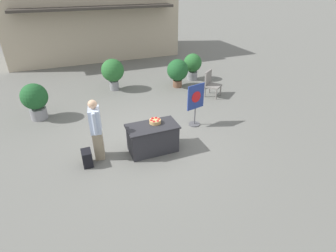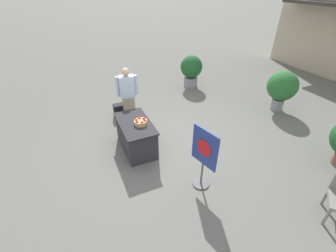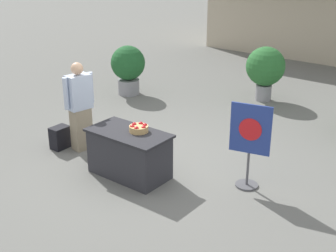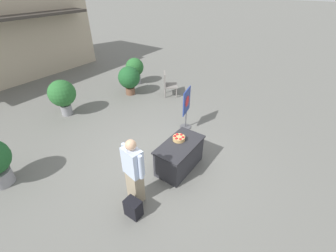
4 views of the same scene
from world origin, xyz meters
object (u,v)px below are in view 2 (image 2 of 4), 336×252
object	(u,v)px
apple_basket	(141,122)
backpack	(120,110)
person_visitor	(128,95)
poster_board	(204,156)
potted_plant_near_left	(191,69)
potted_plant_near_right	(282,87)
display_table	(136,136)

from	to	relation	value
apple_basket	backpack	bearing A→B (deg)	-176.61
person_visitor	backpack	world-z (taller)	person_visitor
apple_basket	person_visitor	size ratio (longest dim) A/B	0.19
poster_board	potted_plant_near_left	bearing A→B (deg)	-130.01
apple_basket	backpack	world-z (taller)	apple_basket
backpack	potted_plant_near_left	world-z (taller)	potted_plant_near_left
apple_basket	potted_plant_near_left	world-z (taller)	potted_plant_near_left
poster_board	potted_plant_near_right	xyz separation A→B (m)	(-1.76, 3.98, 0.03)
person_visitor	backpack	xyz separation A→B (m)	(-0.35, -0.23, -0.63)
backpack	potted_plant_near_left	distance (m)	3.45
display_table	person_visitor	world-z (taller)	person_visitor
apple_basket	poster_board	size ratio (longest dim) A/B	0.22
person_visitor	apple_basket	bearing A→B (deg)	4.79
person_visitor	backpack	bearing A→B (deg)	-136.51
poster_board	potted_plant_near_left	world-z (taller)	poster_board
display_table	backpack	bearing A→B (deg)	-179.95
person_visitor	poster_board	size ratio (longest dim) A/B	1.20
display_table	potted_plant_near_right	size ratio (longest dim) A/B	1.04
display_table	apple_basket	size ratio (longest dim) A/B	4.41
backpack	potted_plant_near_right	xyz separation A→B (m)	(1.70, 4.84, 0.59)
display_table	apple_basket	distance (m)	0.47
display_table	potted_plant_near_left	bearing A→B (deg)	132.60
display_table	potted_plant_near_left	distance (m)	4.35
potted_plant_near_left	potted_plant_near_right	world-z (taller)	potted_plant_near_right
display_table	person_visitor	distance (m)	1.49
apple_basket	person_visitor	bearing A→B (deg)	175.35
apple_basket	potted_plant_near_left	size ratio (longest dim) A/B	0.25
display_table	potted_plant_near_right	bearing A→B (deg)	90.57
potted_plant_near_left	potted_plant_near_right	xyz separation A→B (m)	(2.89, 1.64, 0.09)
person_visitor	poster_board	world-z (taller)	person_visitor
potted_plant_near_left	person_visitor	bearing A→B (deg)	-62.53
apple_basket	potted_plant_near_right	xyz separation A→B (m)	(-0.17, 4.73, -0.03)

